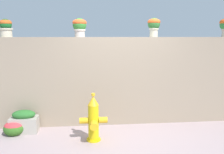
# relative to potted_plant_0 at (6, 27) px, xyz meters

# --- Properties ---
(ground_plane) EXTENTS (24.00, 24.00, 0.00)m
(ground_plane) POSITION_rel_potted_plant_0_xyz_m (2.36, -0.95, -2.13)
(ground_plane) COLOR #A89192
(stone_wall) EXTENTS (5.42, 0.35, 1.92)m
(stone_wall) POSITION_rel_potted_plant_0_xyz_m (2.36, -0.01, -1.17)
(stone_wall) COLOR gray
(stone_wall) RESTS_ON ground
(potted_plant_0) EXTENTS (0.28, 0.28, 0.37)m
(potted_plant_0) POSITION_rel_potted_plant_0_xyz_m (0.00, 0.00, 0.00)
(potted_plant_0) COLOR beige
(potted_plant_0) RESTS_ON stone_wall
(potted_plant_1) EXTENTS (0.30, 0.30, 0.39)m
(potted_plant_1) POSITION_rel_potted_plant_0_xyz_m (1.51, -0.03, 0.03)
(potted_plant_1) COLOR beige
(potted_plant_1) RESTS_ON stone_wall
(potted_plant_2) EXTENTS (0.28, 0.28, 0.41)m
(potted_plant_2) POSITION_rel_potted_plant_0_xyz_m (3.11, -0.04, 0.05)
(potted_plant_2) COLOR beige
(potted_plant_2) RESTS_ON stone_wall
(fire_hydrant) EXTENTS (0.52, 0.41, 0.91)m
(fire_hydrant) POSITION_rel_potted_plant_0_xyz_m (1.76, -0.99, -1.72)
(fire_hydrant) COLOR yellow
(fire_hydrant) RESTS_ON ground
(flower_bush_left) EXTENTS (0.40, 0.36, 0.28)m
(flower_bush_left) POSITION_rel_potted_plant_0_xyz_m (0.19, -0.55, -1.98)
(flower_bush_left) COLOR #366821
(flower_bush_left) RESTS_ON ground
(planter_box) EXTENTS (0.55, 0.33, 0.46)m
(planter_box) POSITION_rel_potted_plant_0_xyz_m (0.36, -0.42, -1.91)
(planter_box) COLOR #A9A295
(planter_box) RESTS_ON ground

